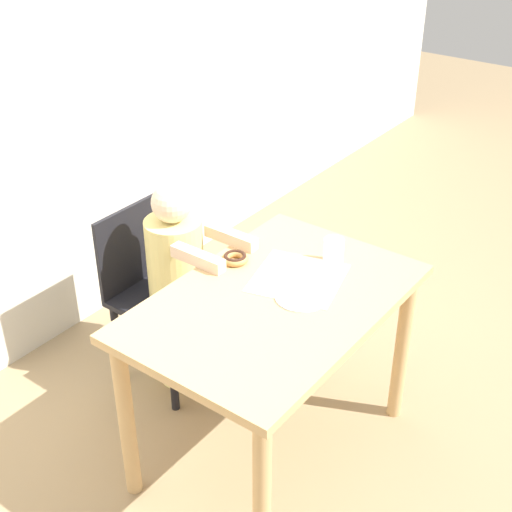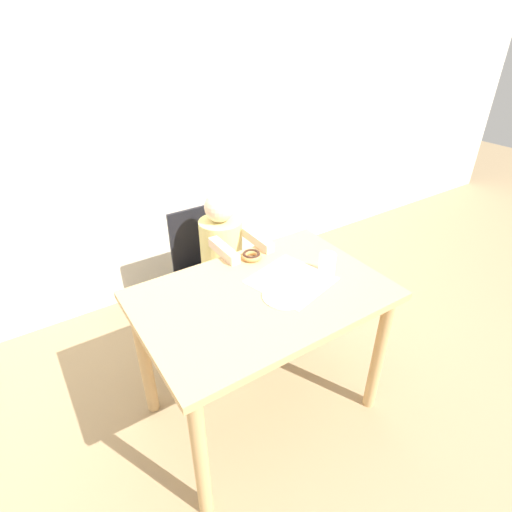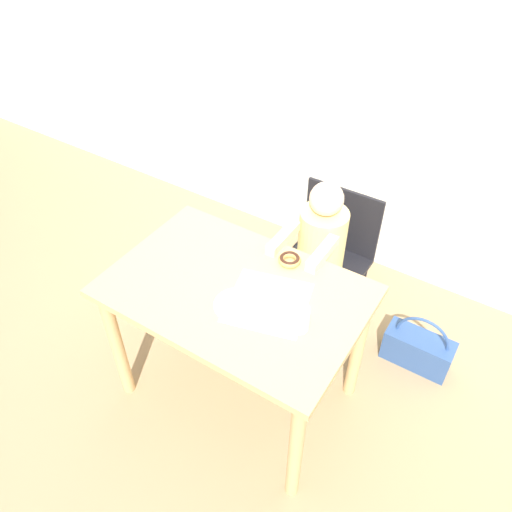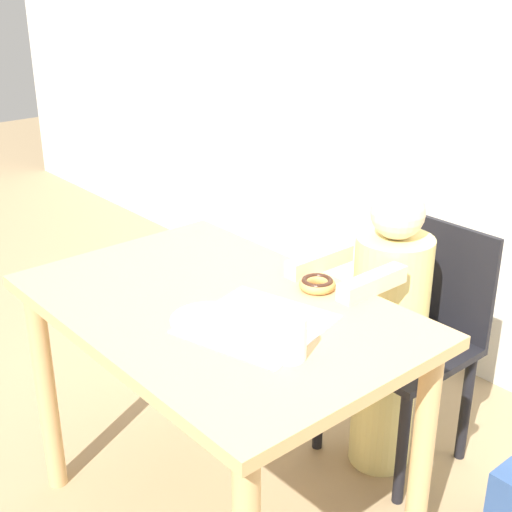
% 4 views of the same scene
% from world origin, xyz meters
% --- Properties ---
extents(ground_plane, '(12.00, 12.00, 0.00)m').
position_xyz_m(ground_plane, '(0.00, 0.00, 0.00)').
color(ground_plane, '#997F5B').
extents(wall_back, '(8.00, 0.05, 2.50)m').
position_xyz_m(wall_back, '(0.00, 1.34, 1.25)').
color(wall_back, silver).
rests_on(wall_back, ground_plane).
extents(dining_table, '(1.09, 0.73, 0.75)m').
position_xyz_m(dining_table, '(0.00, 0.00, 0.63)').
color(dining_table, tan).
rests_on(dining_table, ground_plane).
extents(chair, '(0.43, 0.40, 0.82)m').
position_xyz_m(chair, '(0.12, 0.71, 0.44)').
color(chair, black).
rests_on(chair, ground_plane).
extents(child_figure, '(0.26, 0.46, 0.99)m').
position_xyz_m(child_figure, '(0.12, 0.59, 0.50)').
color(child_figure, '#E0D17F').
rests_on(child_figure, ground_plane).
extents(donut, '(0.10, 0.10, 0.03)m').
position_xyz_m(donut, '(0.11, 0.27, 0.77)').
color(donut, tan).
rests_on(donut, dining_table).
extents(napkin, '(0.39, 0.39, 0.00)m').
position_xyz_m(napkin, '(0.16, 0.01, 0.75)').
color(napkin, white).
rests_on(napkin, dining_table).
extents(handbag, '(0.36, 0.15, 0.34)m').
position_xyz_m(handbag, '(0.71, 0.66, 0.11)').
color(handbag, '#2D4C84').
rests_on(handbag, ground_plane).
extents(cup, '(0.08, 0.08, 0.11)m').
position_xyz_m(cup, '(0.33, -0.04, 0.80)').
color(cup, white).
rests_on(cup, dining_table).
extents(plate, '(0.19, 0.19, 0.01)m').
position_xyz_m(plate, '(0.06, -0.08, 0.75)').
color(plate, silver).
rests_on(plate, dining_table).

